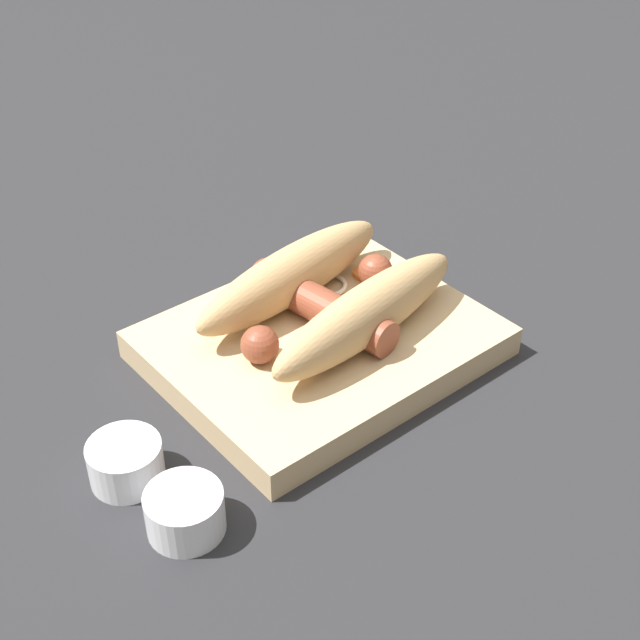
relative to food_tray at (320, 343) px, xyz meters
The scene contains 7 objects.
ground_plane 0.01m from the food_tray, ahead, with size 3.00×3.00×0.00m, color #232326.
food_tray is the anchor object (origin of this frame).
bread_roll 0.04m from the food_tray, 150.94° to the right, with size 0.21×0.14×0.05m.
sausage 0.03m from the food_tray, 133.41° to the right, with size 0.16×0.14×0.03m.
pickled_veggies 0.07m from the food_tray, 134.93° to the right, with size 0.07×0.07×0.00m.
condiment_cup_near 0.18m from the food_tray, ahead, with size 0.05×0.05×0.03m.
condiment_cup_far 0.19m from the food_tray, 24.83° to the left, with size 0.05×0.05×0.03m.
Camera 1 is at (0.35, 0.42, 0.43)m, focal length 50.00 mm.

